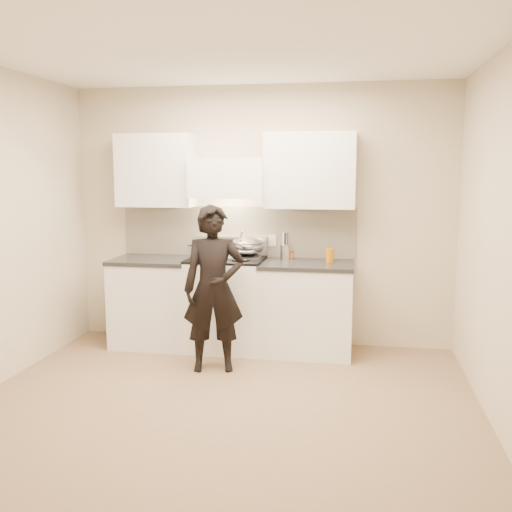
{
  "coord_description": "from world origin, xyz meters",
  "views": [
    {
      "loc": [
        1.0,
        -4.17,
        1.83
      ],
      "look_at": [
        0.08,
        1.05,
        1.03
      ],
      "focal_mm": 40.0,
      "sensor_mm": 36.0,
      "label": 1
    }
  ],
  "objects_px": {
    "person": "(214,289)",
    "utensil_crock": "(285,251)",
    "wok": "(248,246)",
    "stove": "(226,303)",
    "counter_right": "(307,308)"
  },
  "relations": [
    {
      "from": "stove",
      "to": "utensil_crock",
      "type": "distance_m",
      "value": 0.81
    },
    {
      "from": "wok",
      "to": "person",
      "type": "distance_m",
      "value": 0.86
    },
    {
      "from": "counter_right",
      "to": "wok",
      "type": "distance_m",
      "value": 0.88
    },
    {
      "from": "stove",
      "to": "wok",
      "type": "height_order",
      "value": "wok"
    },
    {
      "from": "counter_right",
      "to": "utensil_crock",
      "type": "relative_size",
      "value": 3.32
    },
    {
      "from": "wok",
      "to": "person",
      "type": "bearing_deg",
      "value": -101.68
    },
    {
      "from": "wok",
      "to": "person",
      "type": "height_order",
      "value": "person"
    },
    {
      "from": "person",
      "to": "utensil_crock",
      "type": "bearing_deg",
      "value": 43.63
    },
    {
      "from": "stove",
      "to": "person",
      "type": "distance_m",
      "value": 0.72
    },
    {
      "from": "utensil_crock",
      "to": "person",
      "type": "xyz_separation_m",
      "value": [
        -0.55,
        -0.85,
        -0.24
      ]
    },
    {
      "from": "counter_right",
      "to": "person",
      "type": "xyz_separation_m",
      "value": [
        -0.79,
        -0.66,
        0.3
      ]
    },
    {
      "from": "counter_right",
      "to": "utensil_crock",
      "type": "xyz_separation_m",
      "value": [
        -0.25,
        0.19,
        0.54
      ]
    },
    {
      "from": "stove",
      "to": "wok",
      "type": "bearing_deg",
      "value": 34.0
    },
    {
      "from": "counter_right",
      "to": "utensil_crock",
      "type": "height_order",
      "value": "utensil_crock"
    },
    {
      "from": "counter_right",
      "to": "utensil_crock",
      "type": "bearing_deg",
      "value": 142.38
    }
  ]
}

